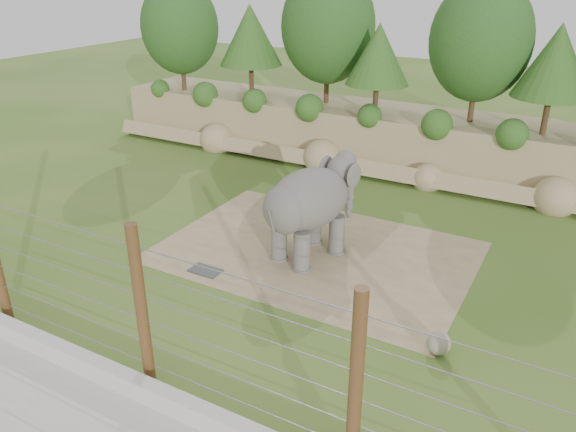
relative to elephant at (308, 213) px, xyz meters
The scene contains 8 objects.
ground 3.08m from the elephant, 98.55° to the right, with size 90.00×90.00×0.00m, color #3C661C.
back_embankment 10.34m from the elephant, 88.89° to the left, with size 30.00×5.52×8.77m.
dirt_patch 1.60m from the elephant, 74.35° to the left, with size 10.00×7.00×0.02m, color #917E5C.
drain_grate 3.71m from the elephant, 133.18° to the right, with size 1.00×0.60×0.03m, color #262628.
elephant is the anchor object (origin of this frame).
stone_ball 6.01m from the elephant, 29.81° to the right, with size 0.60×0.60×0.60m, color gray.
retaining_wall 7.75m from the elephant, 92.96° to the right, with size 26.00×0.35×0.50m, color beige.
barrier_fence 7.15m from the elephant, 93.17° to the right, with size 20.26×0.26×4.00m.
Camera 1 is at (7.74, -11.86, 8.80)m, focal length 35.00 mm.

